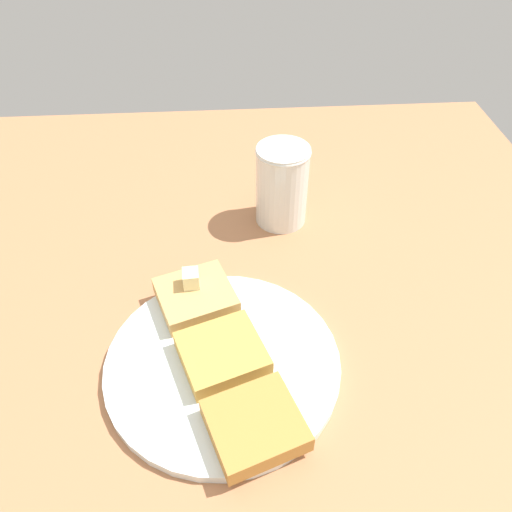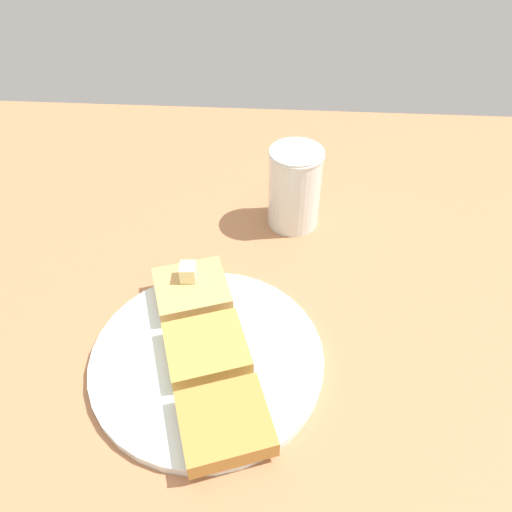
{
  "view_description": "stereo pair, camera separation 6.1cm",
  "coord_description": "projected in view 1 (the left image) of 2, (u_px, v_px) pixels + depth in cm",
  "views": [
    {
      "loc": [
        29.14,
        12.14,
        48.7
      ],
      "look_at": [
        -15.75,
        15.26,
        6.66
      ],
      "focal_mm": 35.0,
      "sensor_mm": 36.0,
      "label": 1
    },
    {
      "loc": [
        29.14,
        18.28,
        48.7
      ],
      "look_at": [
        -15.75,
        15.26,
        6.66
      ],
      "focal_mm": 35.0,
      "sensor_mm": 36.0,
      "label": 2
    }
  ],
  "objects": [
    {
      "name": "fork",
      "position": [
        286.0,
        388.0,
        0.52
      ],
      "size": [
        14.16,
        9.98,
        0.36
      ],
      "color": "silver",
      "rests_on": "plate"
    },
    {
      "name": "toast_slice_left",
      "position": [
        196.0,
        297.0,
        0.6
      ],
      "size": [
        10.34,
        10.7,
        2.23
      ],
      "primitive_type": "cube",
      "rotation": [
        0.0,
        0.0,
        0.34
      ],
      "color": "tan",
      "rests_on": "plate"
    },
    {
      "name": "toast_slice_middle",
      "position": [
        222.0,
        354.0,
        0.54
      ],
      "size": [
        10.34,
        10.7,
        2.23
      ],
      "primitive_type": "cube",
      "rotation": [
        0.0,
        0.0,
        0.34
      ],
      "color": "gold",
      "rests_on": "plate"
    },
    {
      "name": "table_surface",
      "position": [
        124.0,
        401.0,
        0.53
      ],
      "size": [
        127.33,
        127.33,
        2.16
      ],
      "primitive_type": "cube",
      "color": "#AB6F49",
      "rests_on": "ground"
    },
    {
      "name": "syrup_jar",
      "position": [
        282.0,
        187.0,
        0.7
      ],
      "size": [
        7.55,
        7.55,
        11.86
      ],
      "color": "#5B250C",
      "rests_on": "table_surface"
    },
    {
      "name": "butter_pat_primary",
      "position": [
        191.0,
        278.0,
        0.59
      ],
      "size": [
        2.2,
        2.0,
        2.09
      ],
      "primitive_type": "cube",
      "rotation": [
        0.0,
        0.0,
        0.06
      ],
      "color": "#F0E9AF",
      "rests_on": "toast_slice_left"
    },
    {
      "name": "toast_slice_right",
      "position": [
        255.0,
        425.0,
        0.48
      ],
      "size": [
        10.34,
        10.7,
        2.23
      ],
      "primitive_type": "cube",
      "rotation": [
        0.0,
        0.0,
        0.34
      ],
      "color": "#B67E38",
      "rests_on": "plate"
    },
    {
      "name": "plate",
      "position": [
        223.0,
        362.0,
        0.55
      ],
      "size": [
        25.7,
        25.7,
        1.16
      ],
      "color": "white",
      "rests_on": "table_surface"
    }
  ]
}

